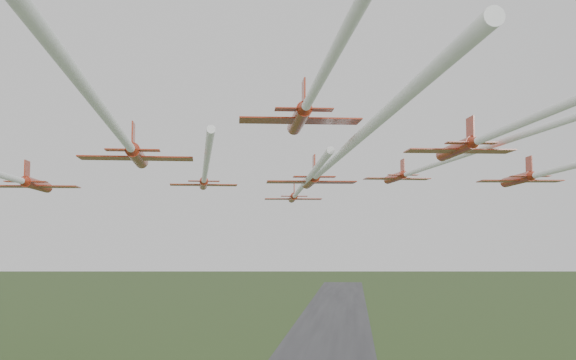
# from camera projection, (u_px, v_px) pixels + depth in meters

# --- Properties ---
(runway) EXTENTS (38.00, 900.00, 0.04)m
(runway) POSITION_uv_depth(u_px,v_px,m) (326.00, 346.00, 287.19)
(runway) COLOR #333335
(runway) RESTS_ON ground
(jet_lead) EXTENTS (12.10, 62.84, 2.57)m
(jet_lead) POSITION_uv_depth(u_px,v_px,m) (299.00, 190.00, 92.24)
(jet_lead) COLOR #A42C15
(jet_row2_left) EXTENTS (14.91, 52.33, 2.64)m
(jet_row2_left) POSITION_uv_depth(u_px,v_px,m) (205.00, 175.00, 83.53)
(jet_row2_left) COLOR #A42C15
(jet_row2_right) EXTENTS (16.47, 63.81, 2.63)m
(jet_row2_right) POSITION_uv_depth(u_px,v_px,m) (435.00, 164.00, 80.47)
(jet_row2_right) COLOR #A42C15
(jet_row3_mid) EXTENTS (13.90, 63.43, 2.87)m
(jet_row3_mid) POSITION_uv_depth(u_px,v_px,m) (328.00, 165.00, 62.31)
(jet_row3_mid) COLOR #A42C15
(jet_row3_right) EXTENTS (10.20, 54.24, 2.86)m
(jet_row3_right) POSITION_uv_depth(u_px,v_px,m) (558.00, 169.00, 72.56)
(jet_row3_right) COLOR #A42C15
(jet_row4_left) EXTENTS (15.70, 56.71, 2.81)m
(jet_row4_left) POSITION_uv_depth(u_px,v_px,m) (119.00, 132.00, 47.19)
(jet_row4_left) COLOR #A42C15
(jet_row4_right) EXTENTS (11.20, 44.54, 2.78)m
(jet_row4_right) POSITION_uv_depth(u_px,v_px,m) (492.00, 135.00, 54.43)
(jet_row4_right) COLOR #A42C15
(jet_trail_solo) EXTENTS (11.02, 46.37, 2.36)m
(jet_trail_solo) POSITION_uv_depth(u_px,v_px,m) (318.00, 84.00, 36.51)
(jet_trail_solo) COLOR #A42C15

